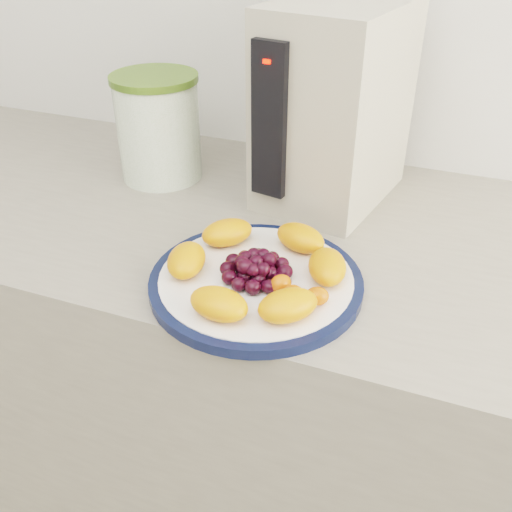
% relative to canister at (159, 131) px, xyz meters
% --- Properties ---
extents(counter, '(3.50, 0.60, 0.90)m').
position_rel_canister_xyz_m(counter, '(0.20, -0.09, -0.54)').
color(counter, gray).
rests_on(counter, floor).
extents(cabinet_face, '(3.48, 0.58, 0.84)m').
position_rel_canister_xyz_m(cabinet_face, '(0.20, -0.09, -0.57)').
color(cabinet_face, '#906B50').
rests_on(cabinet_face, floor).
extents(plate_rim, '(0.29, 0.29, 0.01)m').
position_rel_canister_xyz_m(plate_rim, '(0.29, -0.27, -0.08)').
color(plate_rim, '#0E183A').
rests_on(plate_rim, counter).
extents(plate_face, '(0.26, 0.26, 0.02)m').
position_rel_canister_xyz_m(plate_face, '(0.29, -0.27, -0.08)').
color(plate_face, white).
rests_on(plate_face, counter).
extents(canister, '(0.17, 0.17, 0.18)m').
position_rel_canister_xyz_m(canister, '(0.00, 0.00, 0.00)').
color(canister, '#356915').
rests_on(canister, counter).
extents(canister_lid, '(0.18, 0.18, 0.01)m').
position_rel_canister_xyz_m(canister_lid, '(-0.00, 0.00, 0.09)').
color(canister_lid, '#4A6823').
rests_on(canister_lid, canister).
extents(appliance_body, '(0.23, 0.28, 0.32)m').
position_rel_canister_xyz_m(appliance_body, '(0.31, 0.04, 0.07)').
color(appliance_body, '#B5AE99').
rests_on(appliance_body, counter).
extents(appliance_panel, '(0.06, 0.03, 0.24)m').
position_rel_canister_xyz_m(appliance_panel, '(0.24, -0.08, 0.08)').
color(appliance_panel, black).
rests_on(appliance_panel, appliance_body).
extents(appliance_led, '(0.01, 0.01, 0.01)m').
position_rel_canister_xyz_m(appliance_led, '(0.24, -0.09, 0.17)').
color(appliance_led, '#FF0C05').
rests_on(appliance_led, appliance_panel).
extents(fruit_plate, '(0.25, 0.25, 0.04)m').
position_rel_canister_xyz_m(fruit_plate, '(0.30, -0.27, -0.05)').
color(fruit_plate, orange).
rests_on(fruit_plate, plate_face).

